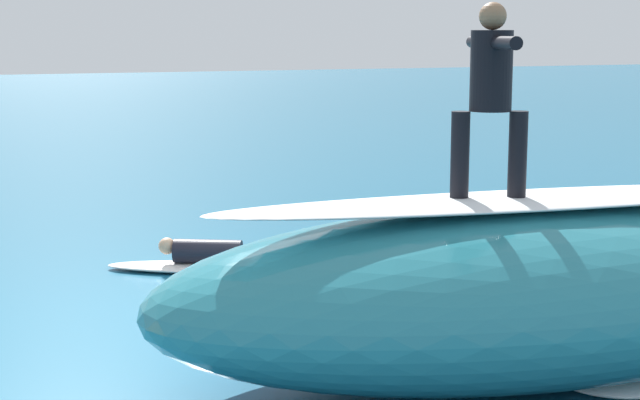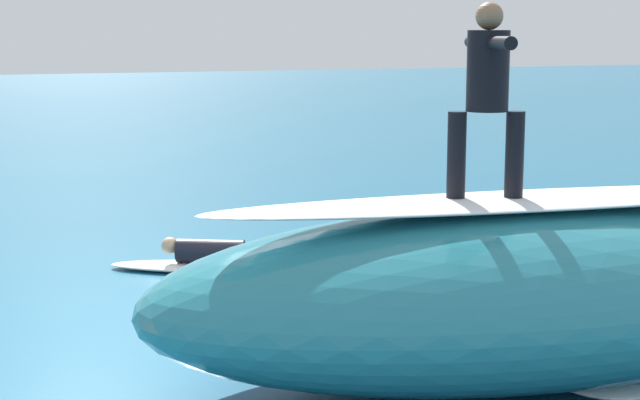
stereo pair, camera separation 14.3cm
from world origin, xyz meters
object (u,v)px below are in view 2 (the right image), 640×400
at_px(surfer_riding, 487,86).
at_px(surfer_paddling, 221,252).
at_px(surfboard_riding, 484,203).
at_px(surfboard_paddling, 211,267).

bearing_deg(surfer_riding, surfer_paddling, -59.29).
height_order(surfboard_riding, surfboard_paddling, surfboard_riding).
bearing_deg(surfer_paddling, surfboard_paddling, 0.00).
height_order(surfer_riding, surfboard_paddling, surfer_riding).
height_order(surfer_riding, surfer_paddling, surfer_riding).
bearing_deg(surfer_paddling, surfer_riding, 129.74).
relative_size(surfboard_paddling, surfer_paddling, 1.60).
bearing_deg(surfer_riding, surfboard_riding, -158.68).
relative_size(surfer_riding, surfboard_paddling, 0.62).
xyz_separation_m(surfer_riding, surfboard_paddling, (0.80, -4.25, -2.21)).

